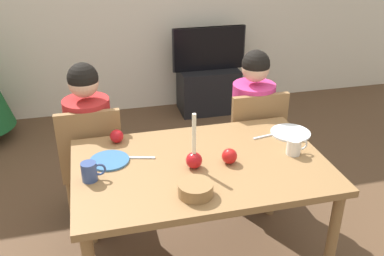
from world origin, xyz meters
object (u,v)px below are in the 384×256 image
Objects in this scene: apple_near_candle at (117,136)px; tv at (209,49)px; mug_right at (294,147)px; dining_table at (201,176)px; plate_right at (290,133)px; mug_left at (90,172)px; bowl_walnuts at (196,189)px; person_left_child at (91,149)px; plate_left at (109,160)px; tv_stand at (208,90)px; chair_right at (252,140)px; apple_by_left_plate at (229,156)px; chair_left at (92,159)px; person_right_child at (251,131)px; candle_centerpiece at (194,157)px.

tv is at bearing 59.72° from apple_near_candle.
mug_right is at bearing -21.69° from apple_near_candle.
mug_right is at bearing -3.15° from dining_table.
apple_near_candle is at bearing 172.03° from plate_right.
mug_right is (1.14, -0.00, -0.00)m from mug_left.
dining_table is 8.04× the size of bowl_walnuts.
person_left_child is 0.54m from plate_left.
plate_left is 1.13m from plate_right.
plate_right is at bearing 17.99° from dining_table.
tv_stand is at bearing 59.71° from apple_near_candle.
plate_left is at bearing 132.37° from bowl_walnuts.
person_left_child is (-1.15, 0.03, 0.06)m from chair_right.
tv is 2.34m from mug_right.
apple_by_left_plate is (0.75, -0.01, -0.01)m from mug_left.
plate_right is 1.43× the size of bowl_walnuts.
dining_table is at bearing -39.87° from apple_near_candle.
tv_stand is 2.46m from apple_by_left_plate.
mug_left is at bearing -169.24° from plate_right.
apple_by_left_plate is at bearing -40.92° from chair_left.
person_right_child is 1.17m from plate_left.
candle_centerpiece is 3.74× the size of apple_by_left_plate.
person_right_child is (1.15, 0.00, 0.00)m from person_left_child.
dining_table is at bearing -132.46° from chair_right.
apple_by_left_plate is at bearing -13.41° from dining_table.
tv is at bearing 84.87° from chair_right.
person_right_child reaches higher than chair_right.
person_right_child is 1.16m from bowl_walnuts.
person_left_child is 6.73× the size of bowl_walnuts.
dining_table is 11.04× the size of mug_left.
apple_by_left_plate is (0.26, 0.25, 0.01)m from bowl_walnuts.
tv_stand is 0.47m from tv.
plate_right is at bearing 3.47° from plate_left.
person_left_child reaches higher than tv_stand.
chair_right is 1.17m from plate_left.
apple_near_candle is at bearing 66.20° from mug_left.
tv_stand is (0.71, 2.30, -0.43)m from dining_table.
dining_table is 0.57m from apple_near_candle.
plate_right is (1.23, -0.43, 0.19)m from person_left_child.
bowl_walnuts is at bearing -47.63° from plate_left.
chair_right reaches higher than plate_right.
dining_table is at bearing 176.85° from mug_right.
chair_right is at bearing 47.54° from dining_table.
apple_by_left_plate is at bearing 44.11° from bowl_walnuts.
plate_right is 1.08m from apple_near_candle.
chair_left and chair_right have the same top height.
mug_right is (-0.01, -0.67, 0.23)m from person_right_child.
person_right_child is 0.94m from candle_centerpiece.
chair_left is at bearing -127.47° from tv_stand.
chair_left is 5.17× the size of bowl_walnuts.
tv is 2.25m from apple_near_candle.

